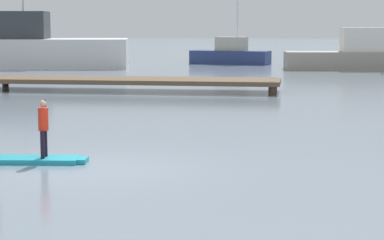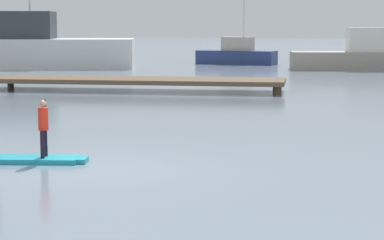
{
  "view_description": "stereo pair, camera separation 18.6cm",
  "coord_description": "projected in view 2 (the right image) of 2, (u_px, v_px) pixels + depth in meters",
  "views": [
    {
      "loc": [
        3.84,
        -13.81,
        2.8
      ],
      "look_at": [
        1.68,
        1.46,
        0.78
      ],
      "focal_mm": 69.83,
      "sensor_mm": 36.0,
      "label": 1
    },
    {
      "loc": [
        4.03,
        -13.78,
        2.8
      ],
      "look_at": [
        1.68,
        1.46,
        0.78
      ],
      "focal_mm": 69.83,
      "sensor_mm": 36.0,
      "label": 2
    }
  ],
  "objects": [
    {
      "name": "ground_plane",
      "position": [
        95.0,
        168.0,
        14.48
      ],
      "size": [
        240.0,
        240.0,
        0.0
      ],
      "primitive_type": "plane",
      "color": "gray"
    },
    {
      "name": "paddleboard_near",
      "position": [
        6.0,
        159.0,
        15.09
      ],
      "size": [
        3.31,
        0.98,
        0.1
      ],
      "color": "#1E9EB2",
      "rests_on": "ground"
    },
    {
      "name": "paddler_child_solo",
      "position": [
        44.0,
        125.0,
        14.97
      ],
      "size": [
        0.22,
        0.4,
        1.16
      ],
      "color": "black",
      "rests_on": "paddleboard_near"
    },
    {
      "name": "fishing_boat_white_large",
      "position": [
        18.0,
        48.0,
        46.55
      ],
      "size": [
        14.82,
        6.87,
        9.76
      ],
      "color": "silver",
      "rests_on": "ground"
    },
    {
      "name": "fishing_boat_green_midground",
      "position": [
        369.0,
        54.0,
        44.44
      ],
      "size": [
        9.03,
        3.17,
        6.09
      ],
      "color": "#9E9384",
      "rests_on": "ground"
    },
    {
      "name": "motor_boat_small_navy",
      "position": [
        237.0,
        55.0,
        50.41
      ],
      "size": [
        5.56,
        2.8,
        4.3
      ],
      "color": "navy",
      "rests_on": "ground"
    },
    {
      "name": "floating_dock",
      "position": [
        135.0,
        81.0,
        30.67
      ],
      "size": [
        12.22,
        2.56,
        0.52
      ],
      "color": "brown",
      "rests_on": "ground"
    }
  ]
}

